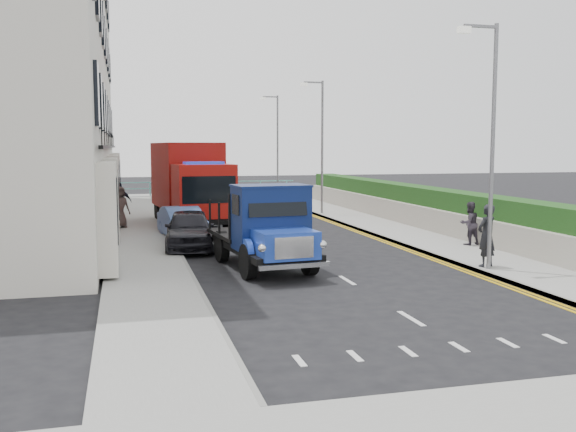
% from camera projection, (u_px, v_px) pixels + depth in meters
% --- Properties ---
extents(ground, '(120.00, 120.00, 0.00)m').
position_uv_depth(ground, '(325.00, 267.00, 19.31)').
color(ground, black).
rests_on(ground, ground).
extents(pavement_west, '(2.40, 38.00, 0.12)m').
position_uv_depth(pavement_west, '(140.00, 232.00, 26.68)').
color(pavement_west, gray).
rests_on(pavement_west, ground).
extents(pavement_east, '(2.60, 38.00, 0.12)m').
position_uv_depth(pavement_east, '(375.00, 225.00, 29.28)').
color(pavement_east, gray).
rests_on(pavement_east, ground).
extents(promenade, '(30.00, 2.50, 0.12)m').
position_uv_depth(promenade, '(205.00, 195.00, 47.22)').
color(promenade, gray).
rests_on(promenade, ground).
extents(sea_plane, '(120.00, 120.00, 0.00)m').
position_uv_depth(sea_plane, '(173.00, 177.00, 77.08)').
color(sea_plane, slate).
rests_on(sea_plane, ground).
extents(terrace_west, '(6.31, 30.20, 14.25)m').
position_uv_depth(terrace_west, '(36.00, 67.00, 28.71)').
color(terrace_west, beige).
rests_on(terrace_west, ground).
extents(garden_east, '(1.45, 28.00, 1.75)m').
position_uv_depth(garden_east, '(414.00, 205.00, 29.66)').
color(garden_east, '#B2AD9E').
rests_on(garden_east, ground).
extents(seafront_railing, '(13.00, 0.08, 1.11)m').
position_uv_depth(seafront_railing, '(206.00, 189.00, 46.40)').
color(seafront_railing, '#59B2A5').
rests_on(seafront_railing, ground).
extents(lamp_near, '(1.23, 0.18, 7.00)m').
position_uv_depth(lamp_near, '(489.00, 133.00, 17.98)').
color(lamp_near, slate).
rests_on(lamp_near, ground).
extents(lamp_mid, '(1.23, 0.18, 7.00)m').
position_uv_depth(lamp_mid, '(320.00, 139.00, 33.39)').
color(lamp_mid, slate).
rests_on(lamp_mid, ground).
extents(lamp_far, '(1.23, 0.18, 7.00)m').
position_uv_depth(lamp_far, '(276.00, 141.00, 43.02)').
color(lamp_far, slate).
rests_on(lamp_far, ground).
extents(bedford_lorry, '(2.57, 5.44, 2.49)m').
position_uv_depth(bedford_lorry, '(269.00, 232.00, 18.51)').
color(bedford_lorry, black).
rests_on(bedford_lorry, ground).
extents(red_lorry, '(3.17, 7.43, 3.78)m').
position_uv_depth(red_lorry, '(190.00, 182.00, 29.17)').
color(red_lorry, black).
rests_on(red_lorry, ground).
extents(parked_car_front, '(2.04, 4.29, 1.42)m').
position_uv_depth(parked_car_front, '(189.00, 229.00, 22.59)').
color(parked_car_front, black).
rests_on(parked_car_front, ground).
extents(parked_car_mid, '(1.84, 3.99, 1.27)m').
position_uv_depth(parked_car_mid, '(183.00, 223.00, 25.09)').
color(parked_car_mid, '#4C67A3').
rests_on(parked_car_mid, ground).
extents(parked_car_rear, '(1.96, 4.30, 1.22)m').
position_uv_depth(parked_car_rear, '(195.00, 211.00, 30.15)').
color(parked_car_rear, '#B4B5B9').
rests_on(parked_car_rear, ground).
extents(seafront_car_left, '(3.20, 6.13, 1.65)m').
position_uv_depth(seafront_car_left, '(184.00, 187.00, 44.80)').
color(seafront_car_left, black).
rests_on(seafront_car_left, ground).
extents(seafront_car_right, '(2.96, 4.82, 1.53)m').
position_uv_depth(seafront_car_right, '(221.00, 187.00, 45.00)').
color(seafront_car_right, '#9B9B9F').
rests_on(seafront_car_right, ground).
extents(pedestrian_east_near, '(0.78, 0.65, 1.84)m').
position_uv_depth(pedestrian_east_near, '(487.00, 235.00, 18.66)').
color(pedestrian_east_near, black).
rests_on(pedestrian_east_near, pavement_east).
extents(pedestrian_east_far, '(0.83, 0.69, 1.54)m').
position_uv_depth(pedestrian_east_far, '(469.00, 223.00, 22.83)').
color(pedestrian_east_far, '#312B35').
rests_on(pedestrian_east_far, pavement_east).
extents(pedestrian_west_near, '(1.15, 0.64, 1.84)m').
position_uv_depth(pedestrian_west_near, '(120.00, 202.00, 29.88)').
color(pedestrian_west_near, black).
rests_on(pedestrian_west_near, pavement_west).
extents(pedestrian_west_far, '(1.04, 0.90, 1.80)m').
position_uv_depth(pedestrian_west_far, '(120.00, 207.00, 27.62)').
color(pedestrian_west_far, '#3D302C').
rests_on(pedestrian_west_far, pavement_west).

